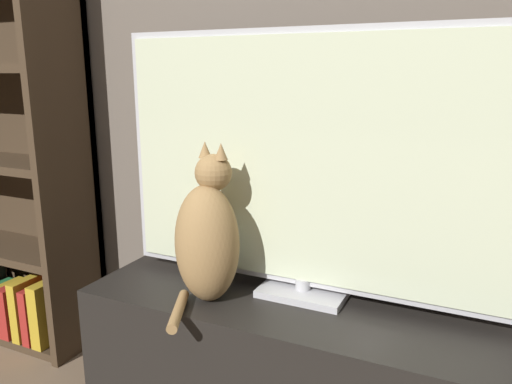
# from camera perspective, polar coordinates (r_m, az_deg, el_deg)

# --- Properties ---
(tv_stand) EXTENTS (1.35, 0.41, 0.42)m
(tv_stand) POSITION_cam_1_polar(r_m,az_deg,el_deg) (1.51, 7.06, -20.01)
(tv_stand) COLOR black
(tv_stand) RESTS_ON ground_plane
(tv) EXTENTS (1.12, 0.15, 0.74)m
(tv) POSITION_cam_1_polar(r_m,az_deg,el_deg) (1.35, 5.76, 2.89)
(tv) COLOR #B7B7BC
(tv) RESTS_ON tv_stand
(cat) EXTENTS (0.21, 0.31, 0.44)m
(cat) POSITION_cam_1_polar(r_m,az_deg,el_deg) (1.38, -5.45, -5.23)
(cat) COLOR #997547
(cat) RESTS_ON tv_stand
(bookshelf) EXTENTS (0.73, 0.28, 1.76)m
(bookshelf) POSITION_cam_1_polar(r_m,az_deg,el_deg) (2.17, -26.79, 4.77)
(bookshelf) COLOR #3D2D1E
(bookshelf) RESTS_ON ground_plane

